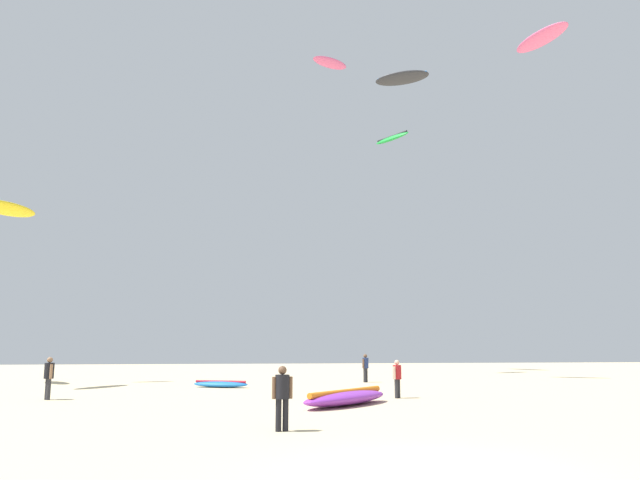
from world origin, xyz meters
The scene contains 12 objects.
ground_plane centered at (0.00, 0.00, 0.00)m, with size 120.00×120.00×0.00m, color beige.
person_foreground centered at (-2.43, 5.56, 1.03)m, with size 0.58×0.40×1.76m.
person_midground centered at (3.82, 25.88, 1.00)m, with size 0.43×0.44×1.71m.
person_left centered at (-11.83, 16.04, 1.04)m, with size 0.40×0.50×1.79m.
person_right centered at (3.16, 15.06, 0.96)m, with size 0.42×0.41×1.65m.
kite_grounded_near centered at (0.42, 12.18, 0.30)m, with size 4.56×4.75×0.64m.
kite_grounded_mid centered at (-4.83, 22.46, 0.18)m, with size 3.26×1.99×0.39m.
kite_aloft_0 centered at (11.83, 16.80, 18.42)m, with size 2.15×3.66×0.70m.
kite_aloft_2 centered at (3.04, 36.01, 25.78)m, with size 3.41×2.31×0.84m.
kite_aloft_3 centered at (7.26, 28.51, 21.23)m, with size 3.99×2.86×0.94m.
kite_aloft_4 centered at (-16.99, 23.24, 9.79)m, with size 2.94×3.88×0.87m.
kite_aloft_5 centered at (9.56, 41.26, 21.21)m, with size 3.15×3.99×0.98m.
Camera 1 is at (-3.39, -11.67, 2.39)m, focal length 34.07 mm.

